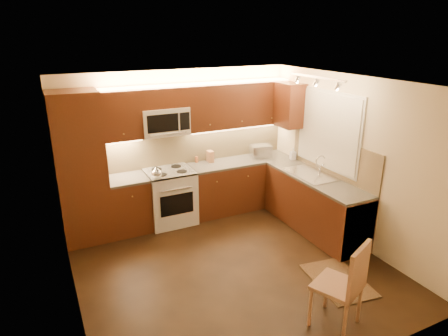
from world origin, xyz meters
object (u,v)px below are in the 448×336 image
stove (170,197)px  soap_bottle (293,154)px  microwave (164,121)px  sink (311,170)px  dining_chair (337,284)px  kettle (157,172)px  toaster_oven (260,151)px  knife_block (210,156)px

stove → soap_bottle: (2.21, -0.34, 0.54)m
microwave → sink: 2.48m
sink → dining_chair: size_ratio=0.83×
kettle → dining_chair: (1.08, -2.94, -0.50)m
soap_bottle → sink: bearing=-93.8°
kettle → toaster_oven: bearing=6.8°
knife_block → soap_bottle: (1.39, -0.51, 0.00)m
stove → sink: sink is taller
stove → dining_chair: 3.27m
sink → soap_bottle: size_ratio=4.13×
sink → knife_block: (-1.18, 1.30, 0.02)m
microwave → sink: (2.00, -1.26, -0.74)m
toaster_oven → dining_chair: 3.40m
stove → dining_chair: (0.81, -3.16, 0.06)m
sink → dining_chair: bearing=-120.3°
stove → kettle: bearing=-140.8°
microwave → knife_block: bearing=3.1°
knife_block → soap_bottle: size_ratio=0.96×
knife_block → dining_chair: knife_block is taller
soap_bottle → dining_chair: (-1.41, -2.83, -0.48)m
toaster_oven → knife_block: toaster_oven is taller
knife_block → dining_chair: (-0.01, -3.34, -0.48)m
kettle → dining_chair: bearing=-70.8°
stove → sink: 2.35m
sink → soap_bottle: bearing=74.9°
knife_block → dining_chair: bearing=-89.2°
soap_bottle → dining_chair: size_ratio=0.20×
microwave → stove: bearing=-90.0°
microwave → knife_block: size_ratio=3.81×
kettle → toaster_oven: size_ratio=0.53×
microwave → knife_block: (0.82, 0.04, -0.72)m
toaster_oven → kettle: bearing=-161.6°
kettle → knife_block: bearing=19.2°
dining_chair → kettle: bearing=85.8°
toaster_oven → knife_block: bearing=-176.7°
stove → knife_block: bearing=12.3°
sink → soap_bottle: 0.82m
sink → toaster_oven: size_ratio=2.37×
kettle → toaster_oven: toaster_oven is taller
toaster_oven → soap_bottle: 0.59m
sink → soap_bottle: soap_bottle is taller
microwave → soap_bottle: bearing=-12.0°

